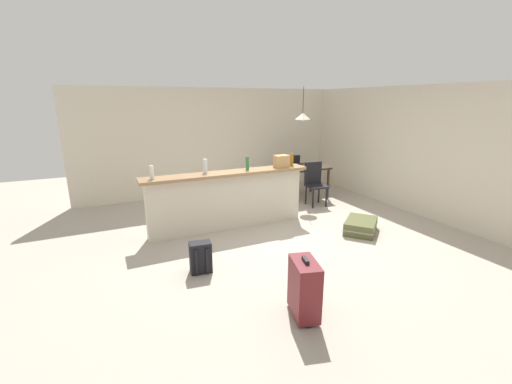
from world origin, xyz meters
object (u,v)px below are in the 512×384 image
object	(u,v)px
pendant_lamp	(303,116)
dining_chair_near_partition	(315,182)
dining_table	(302,171)
bottle_clear	(205,166)
grocery_bag	(281,161)
bottle_amber	(292,160)
dining_chair_far_side	(290,171)
suitcase_upright_maroon	(304,288)
bottle_white	(152,172)
bottle_green	(247,163)
suitcase_flat_olive	(361,226)
backpack_black	(201,257)

from	to	relation	value
pendant_lamp	dining_chair_near_partition	bearing A→B (deg)	-85.29
dining_table	bottle_clear	bearing A→B (deg)	-158.65
bottle_clear	dining_table	distance (m)	2.85
grocery_bag	bottle_amber	bearing A→B (deg)	10.17
grocery_bag	dining_chair_far_side	distance (m)	2.14
dining_chair_far_side	suitcase_upright_maroon	xyz separation A→B (m)	(-2.45, -4.39, -0.19)
bottle_white	pendant_lamp	bearing A→B (deg)	16.73
bottle_green	bottle_amber	size ratio (longest dim) A/B	1.00
bottle_green	grocery_bag	distance (m)	0.67
bottle_white	dining_chair_near_partition	size ratio (longest dim) A/B	0.23
bottle_green	bottle_amber	xyz separation A→B (m)	(0.91, 0.01, -0.00)
dining_table	dining_chair_far_side	world-z (taller)	dining_chair_far_side
bottle_white	suitcase_flat_olive	distance (m)	3.61
pendant_lamp	suitcase_flat_olive	xyz separation A→B (m)	(-0.15, -2.18, -1.77)
bottle_white	backpack_black	world-z (taller)	bottle_white
bottle_amber	grocery_bag	size ratio (longest dim) A/B	0.88
grocery_bag	dining_chair_near_partition	distance (m)	1.40
suitcase_flat_olive	backpack_black	size ratio (longest dim) A/B	2.03
dining_table	suitcase_upright_maroon	size ratio (longest dim) A/B	1.64
suitcase_upright_maroon	backpack_black	distance (m)	1.57
grocery_bag	backpack_black	distance (m)	2.54
bottle_clear	bottle_green	world-z (taller)	bottle_clear
dining_chair_far_side	grocery_bag	bearing A→B (deg)	-125.84
pendant_lamp	backpack_black	world-z (taller)	pendant_lamp
bottle_amber	dining_chair_near_partition	bearing A→B (deg)	28.06
bottle_amber	grocery_bag	world-z (taller)	bottle_amber
bottle_green	bottle_amber	distance (m)	0.91
bottle_green	bottle_amber	world-z (taller)	bottle_green
dining_chair_far_side	backpack_black	distance (m)	4.37
bottle_white	suitcase_flat_olive	size ratio (longest dim) A/B	0.25
dining_table	suitcase_upright_maroon	bearing A→B (deg)	-122.45
bottle_white	dining_table	world-z (taller)	bottle_white
bottle_clear	dining_chair_near_partition	bearing A→B (deg)	9.67
bottle_white	bottle_clear	bearing A→B (deg)	5.27
pendant_lamp	suitcase_upright_maroon	bearing A→B (deg)	-121.99
bottle_clear	dining_chair_far_side	xyz separation A→B (m)	(2.63, 1.58, -0.63)
pendant_lamp	bottle_green	bearing A→B (deg)	-150.62
bottle_white	dining_chair_near_partition	xyz separation A→B (m)	(3.45, 0.52, -0.62)
grocery_bag	pendant_lamp	bearing A→B (deg)	43.13
dining_chair_near_partition	dining_chair_far_side	size ratio (longest dim) A/B	1.00
bottle_white	dining_chair_near_partition	distance (m)	3.54
dining_chair_far_side	suitcase_upright_maroon	size ratio (longest dim) A/B	1.39
bottle_white	dining_chair_far_side	size ratio (longest dim) A/B	0.23
bottle_amber	grocery_bag	distance (m)	0.25
bottle_amber	grocery_bag	bearing A→B (deg)	-169.83
bottle_amber	dining_chair_far_side	world-z (taller)	bottle_amber
bottle_amber	suitcase_upright_maroon	bearing A→B (deg)	-118.28
suitcase_flat_olive	suitcase_upright_maroon	world-z (taller)	suitcase_upright_maroon
bottle_green	dining_table	distance (m)	2.20
grocery_bag	suitcase_flat_olive	bearing A→B (deg)	-50.64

